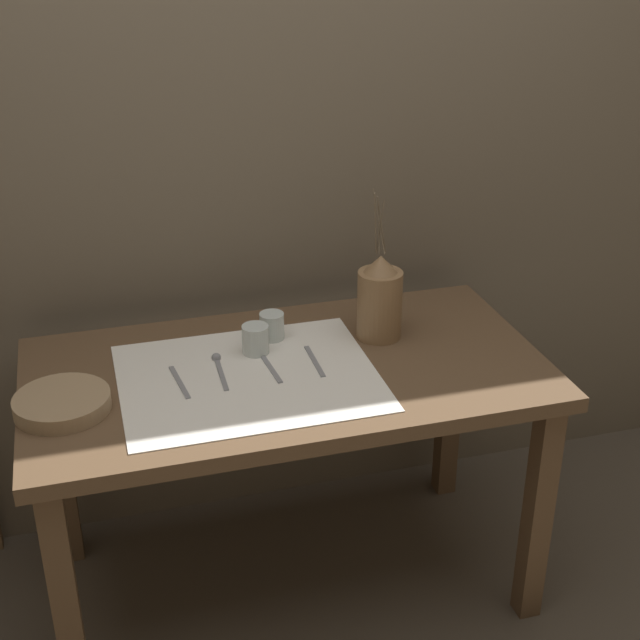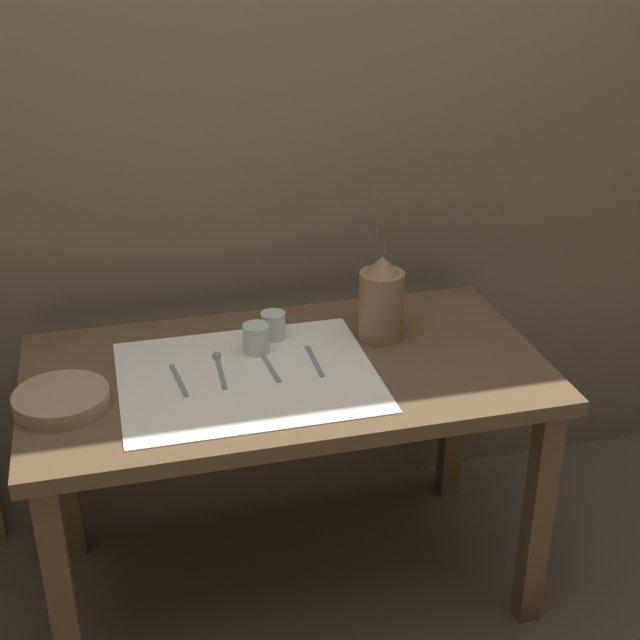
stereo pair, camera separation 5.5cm
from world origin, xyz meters
name	(u,v)px [view 1 (the left image)]	position (x,y,z in m)	size (l,w,h in m)	color
ground_plane	(291,581)	(0.00, 0.00, 0.00)	(12.00, 12.00, 0.00)	brown
stone_wall_back	(243,131)	(0.00, 0.46, 1.20)	(7.00, 0.06, 2.40)	#6B5E4C
wooden_table	(287,398)	(0.00, 0.00, 0.61)	(1.31, 0.70, 0.71)	brown
linen_cloth	(248,377)	(-0.10, -0.03, 0.71)	(0.63, 0.51, 0.00)	white
pitcher_with_flowers	(380,299)	(0.28, 0.10, 0.82)	(0.12, 0.12, 0.41)	olive
wooden_bowl	(62,403)	(-0.55, -0.06, 0.73)	(0.22, 0.22, 0.04)	#9E7F5B
glass_tumbler_near	(255,339)	(-0.06, 0.09, 0.75)	(0.07, 0.07, 0.08)	silver
glass_tumbler_far	(271,326)	(0.00, 0.16, 0.75)	(0.07, 0.07, 0.07)	silver
knife_center	(179,382)	(-0.27, -0.01, 0.71)	(0.03, 0.17, 0.00)	gray
spoon_outer	(218,363)	(-0.17, 0.05, 0.71)	(0.02, 0.18, 0.02)	gray
spoon_inner	(264,358)	(-0.05, 0.05, 0.71)	(0.03, 0.18, 0.02)	gray
fork_outer	(315,362)	(0.07, 0.00, 0.71)	(0.01, 0.17, 0.00)	gray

